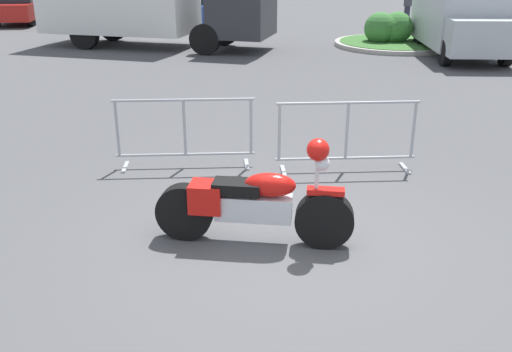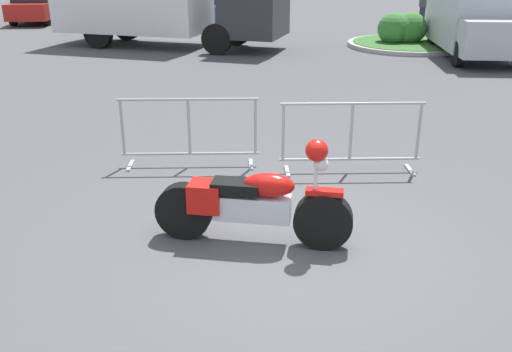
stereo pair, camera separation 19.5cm
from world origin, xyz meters
The scene contains 11 objects.
ground_plane centered at (0.00, 0.00, 0.00)m, with size 120.00×120.00×0.00m, color #4C4C4F.
motorcycle centered at (-0.46, 0.13, 0.48)m, with size 2.25×0.37×1.27m.
crowd_barrier_near centered at (-1.67, 2.46, 0.55)m, with size 2.09×0.68×1.07m.
crowd_barrier_far centered at (0.75, 2.46, 0.55)m, with size 2.09×0.68×1.07m.
delivery_van centered at (5.00, 12.86, 1.24)m, with size 2.12×5.06×2.31m.
parked_car_red centered at (-12.30, 19.88, 0.72)m, with size 2.40×4.43×1.43m.
parked_car_green centered at (-9.70, 19.90, 0.73)m, with size 2.42×4.46×1.44m.
parked_car_black centered at (-7.10, 19.70, 0.73)m, with size 2.41×4.46×1.44m.
parked_car_blue centered at (-4.49, 20.06, 0.70)m, with size 2.32×4.28×1.38m.
pedestrian centered at (4.63, 19.73, 0.92)m, with size 0.45×0.45×1.69m.
planter_island centered at (3.22, 14.53, 0.37)m, with size 4.03×4.03×1.13m.
Camera 1 is at (-0.04, -5.64, 3.13)m, focal length 40.00 mm.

